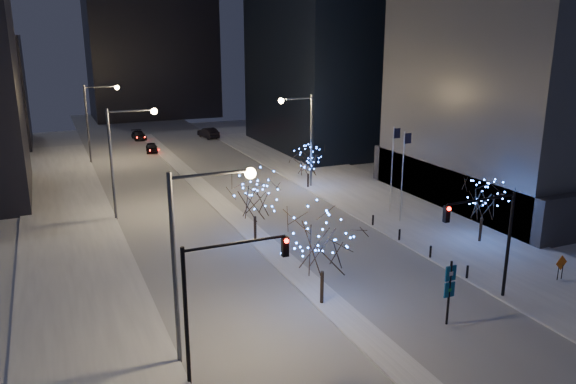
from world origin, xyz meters
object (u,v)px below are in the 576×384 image
construction_sign (561,265)px  wayfinding_sign (450,286)px  car_far (139,135)px  holiday_tree_plaza_near (483,200)px  holiday_tree_median_far (255,197)px  street_lamp_east (304,129)px  car_near (152,148)px  traffic_signal_west (218,287)px  car_mid (208,133)px  street_lamp_w_far (95,113)px  holiday_tree_median_near (323,240)px  street_lamp_w_mid (123,148)px  street_lamp_w_near (195,240)px  traffic_signal_east (491,230)px  holiday_tree_plaza_far (308,161)px

construction_sign → wayfinding_sign: bearing=-175.1°
car_far → holiday_tree_plaza_near: bearing=-73.8°
holiday_tree_plaza_near → construction_sign: (-0.21, -7.92, -2.34)m
car_far → holiday_tree_median_far: (1.00, -50.16, 3.17)m
street_lamp_east → car_near: size_ratio=2.57×
traffic_signal_west → car_mid: 66.15m
street_lamp_w_far → construction_sign: (24.71, -50.70, -5.29)m
traffic_signal_west → holiday_tree_median_near: (7.94, 4.73, -0.47)m
street_lamp_w_mid → car_near: size_ratio=2.57×
car_far → holiday_tree_plaza_near: size_ratio=0.89×
holiday_tree_median_near → car_far: bearing=90.9°
street_lamp_w_far → construction_sign: bearing=-64.0°
traffic_signal_west → construction_sign: traffic_signal_west is taller
street_lamp_w_far → car_mid: bearing=33.1°
street_lamp_w_mid → car_near: 30.28m
traffic_signal_west → holiday_tree_plaza_near: 26.13m
construction_sign → holiday_tree_median_far: bearing=133.1°
street_lamp_w_mid → traffic_signal_west: (0.50, -27.00, -1.74)m
street_lamp_w_near → street_lamp_east: (19.02, 28.00, -0.05)m
street_lamp_w_far → traffic_signal_west: street_lamp_w_far is taller
street_lamp_w_mid → holiday_tree_plaza_near: bearing=-35.5°
street_lamp_w_mid → holiday_tree_plaza_near: 30.75m
holiday_tree_plaza_near → wayfinding_sign: size_ratio=1.31×
holiday_tree_median_near → construction_sign: size_ratio=3.76×
street_lamp_w_far → car_mid: size_ratio=2.01×
street_lamp_w_far → holiday_tree_median_near: size_ratio=1.51×
traffic_signal_east → street_lamp_w_mid: bearing=124.5°
street_lamp_w_near → wayfinding_sign: bearing=-9.5°
car_near → construction_sign: size_ratio=2.22×
holiday_tree_plaza_near → wayfinding_sign: (-10.98, -9.56, -1.14)m
street_lamp_w_mid → traffic_signal_west: 27.06m
traffic_signal_east → holiday_tree_plaza_far: 28.75m
car_near → holiday_tree_median_far: 39.41m
street_lamp_w_far → holiday_tree_median_far: size_ratio=1.77×
street_lamp_east → wayfinding_sign: 31.03m
street_lamp_w_mid → traffic_signal_west: street_lamp_w_mid is taller
car_near → traffic_signal_west: bearing=-89.3°
street_lamp_w_near → car_near: street_lamp_w_near is taller
street_lamp_east → car_mid: (-1.08, 33.69, -5.63)m
street_lamp_w_near → street_lamp_east: 33.85m
holiday_tree_plaza_far → wayfinding_sign: bearing=-100.4°
street_lamp_east → wayfinding_sign: (-5.08, -30.34, -4.04)m
street_lamp_w_far → holiday_tree_median_far: (8.44, -35.50, -2.67)m
street_lamp_w_near → street_lamp_east: same height
traffic_signal_east → car_mid: traffic_signal_east is taller
car_mid → construction_sign: 62.75m
traffic_signal_east → construction_sign: 7.70m
wayfinding_sign → construction_sign: (10.77, 1.64, -1.20)m
car_near → holiday_tree_median_far: (1.00, -39.27, 3.17)m
traffic_signal_west → holiday_tree_median_far: (7.94, 16.50, -0.93)m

